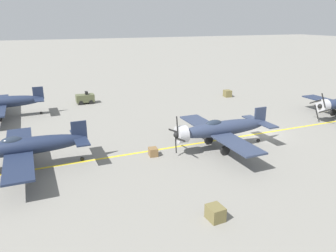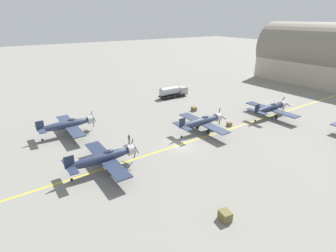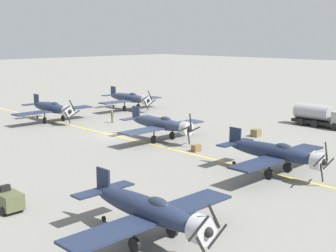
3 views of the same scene
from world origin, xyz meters
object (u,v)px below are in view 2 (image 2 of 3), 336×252
at_px(airplane_mid_center, 202,122).
at_px(supply_crate_outboard, 229,124).
at_px(fuel_tanker, 173,92).
at_px(hangar, 317,57).
at_px(supply_crate_by_tanker, 194,109).
at_px(airplane_near_center, 104,158).
at_px(ground_crew_walking, 129,139).
at_px(airplane_far_center, 270,108).
at_px(airplane_near_left, 68,124).
at_px(supply_crate_mid_lane, 225,216).

distance_m(airplane_mid_center, supply_crate_outboard, 6.70).
bearing_deg(fuel_tanker, hangar, 75.93).
distance_m(supply_crate_by_tanker, supply_crate_outboard, 10.89).
relative_size(airplane_mid_center, airplane_near_center, 1.00).
height_order(fuel_tanker, ground_crew_walking, fuel_tanker).
distance_m(ground_crew_walking, supply_crate_by_tanker, 20.92).
relative_size(airplane_far_center, fuel_tanker, 1.50).
bearing_deg(airplane_near_center, hangar, 116.77).
bearing_deg(airplane_near_left, hangar, 82.62).
relative_size(supply_crate_by_tanker, supply_crate_mid_lane, 0.87).
distance_m(fuel_tanker, supply_crate_outboard, 22.73).
distance_m(airplane_near_left, airplane_near_center, 15.11).
bearing_deg(airplane_near_left, airplane_near_center, -2.41).
bearing_deg(ground_crew_walking, airplane_far_center, 79.96).
height_order(supply_crate_mid_lane, supply_crate_outboard, supply_crate_mid_lane).
bearing_deg(hangar, supply_crate_outboard, -77.74).
xyz_separation_m(airplane_near_center, supply_crate_outboard, (-1.64, 26.31, -1.64)).
distance_m(airplane_near_center, fuel_tanker, 37.67).
height_order(airplane_near_left, ground_crew_walking, airplane_near_left).
distance_m(airplane_far_center, hangar, 41.24).
height_order(airplane_near_left, supply_crate_outboard, airplane_near_left).
height_order(airplane_mid_center, fuel_tanker, airplane_mid_center).
relative_size(fuel_tanker, supply_crate_by_tanker, 7.29).
bearing_deg(airplane_near_center, supply_crate_mid_lane, 40.04).
relative_size(airplane_near_left, hangar, 0.35).
relative_size(airplane_far_center, airplane_near_center, 1.00).
relative_size(airplane_mid_center, supply_crate_mid_lane, 9.53).
height_order(supply_crate_mid_lane, hangar, hangar).
height_order(airplane_mid_center, supply_crate_mid_lane, airplane_mid_center).
relative_size(airplane_mid_center, ground_crew_walking, 6.90).
bearing_deg(supply_crate_mid_lane, supply_crate_outboard, 132.51).
relative_size(airplane_far_center, supply_crate_outboard, 13.48).
xyz_separation_m(airplane_near_left, airplane_near_center, (15.09, 0.78, -0.00)).
bearing_deg(supply_crate_mid_lane, airplane_far_center, 118.69).
bearing_deg(airplane_near_center, ground_crew_walking, 148.19).
bearing_deg(airplane_near_left, fuel_tanker, 101.70).
xyz_separation_m(fuel_tanker, supply_crate_mid_lane, (40.48, -22.10, -0.99)).
bearing_deg(airplane_mid_center, fuel_tanker, 142.48).
distance_m(airplane_near_left, supply_crate_by_tanker, 27.27).
distance_m(airplane_near_left, airplane_far_center, 40.58).
distance_m(airplane_far_center, supply_crate_outboard, 10.90).
bearing_deg(airplane_near_center, supply_crate_by_tanker, 132.94).
distance_m(airplane_near_left, ground_crew_walking, 12.01).
bearing_deg(fuel_tanker, airplane_mid_center, -22.56).
bearing_deg(airplane_far_center, airplane_mid_center, -83.36).
bearing_deg(airplane_near_center, airplane_mid_center, 114.92).
bearing_deg(supply_crate_mid_lane, airplane_mid_center, 145.19).
xyz_separation_m(airplane_mid_center, supply_crate_by_tanker, (-9.93, 6.43, -1.55)).
bearing_deg(fuel_tanker, supply_crate_by_tanker, -12.28).
xyz_separation_m(airplane_far_center, hangar, (-12.15, 38.90, 6.34)).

